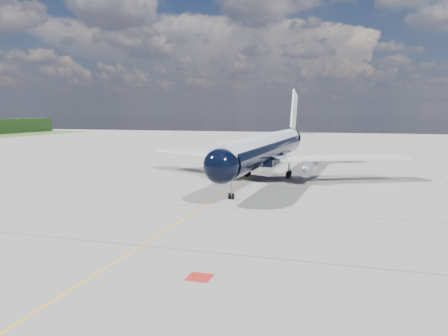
% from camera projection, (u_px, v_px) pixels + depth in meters
% --- Properties ---
extents(ground, '(320.00, 320.00, 0.00)m').
position_uv_depth(ground, '(245.00, 180.00, 68.37)').
color(ground, gray).
rests_on(ground, ground).
extents(taxiway_centerline, '(0.16, 160.00, 0.01)m').
position_uv_depth(taxiway_centerline, '(237.00, 185.00, 63.62)').
color(taxiway_centerline, '#FFB00D').
rests_on(taxiway_centerline, ground).
extents(red_marking, '(1.60, 1.60, 0.01)m').
position_uv_depth(red_marking, '(200.00, 277.00, 28.43)').
color(red_marking, maroon).
rests_on(red_marking, ground).
extents(main_airliner, '(43.71, 53.21, 15.38)m').
position_uv_depth(main_airliner, '(268.00, 148.00, 71.27)').
color(main_airliner, black).
rests_on(main_airliner, ground).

